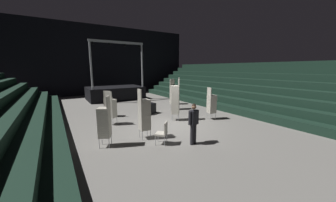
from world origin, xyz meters
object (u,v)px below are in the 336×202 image
at_px(chair_stack_mid_left, 144,114).
at_px(chair_stack_rear_left, 174,94).
at_px(chair_stack_rear_right, 211,103).
at_px(chair_stack_rear_centre, 104,122).
at_px(chair_stack_mid_centre, 176,99).
at_px(chair_stack_mid_right, 176,94).
at_px(equipment_road_case, 149,109).
at_px(stage_riser, 115,92).
at_px(chair_stack_front_left, 111,108).
at_px(loose_chair_near_man, 163,132).
at_px(man_with_tie, 194,122).
at_px(chair_stack_front_right, 108,104).

height_order(chair_stack_mid_left, chair_stack_rear_left, chair_stack_rear_left).
bearing_deg(chair_stack_rear_right, chair_stack_rear_centre, -71.83).
height_order(chair_stack_mid_centre, chair_stack_rear_right, chair_stack_mid_centre).
height_order(chair_stack_mid_right, chair_stack_rear_left, chair_stack_rear_left).
bearing_deg(chair_stack_mid_centre, equipment_road_case, 56.32).
xyz_separation_m(stage_riser, equipment_road_case, (0.16, -7.27, -0.34)).
distance_m(stage_riser, chair_stack_front_left, 8.83).
bearing_deg(chair_stack_mid_centre, chair_stack_rear_centre, 150.79).
height_order(chair_stack_rear_right, equipment_road_case, chair_stack_rear_right).
height_order(stage_riser, chair_stack_rear_centre, stage_riser).
relative_size(chair_stack_front_left, chair_stack_rear_centre, 0.92).
bearing_deg(loose_chair_near_man, chair_stack_rear_right, -23.30).
distance_m(chair_stack_mid_right, chair_stack_rear_right, 5.20).
relative_size(chair_stack_mid_left, equipment_road_case, 2.47).
bearing_deg(chair_stack_rear_left, loose_chair_near_man, 49.27).
height_order(chair_stack_front_left, loose_chair_near_man, chair_stack_front_left).
relative_size(man_with_tie, chair_stack_front_left, 0.91).
xyz_separation_m(stage_riser, chair_stack_mid_right, (3.71, -5.42, 0.20)).
relative_size(stage_riser, chair_stack_rear_right, 2.80).
distance_m(chair_stack_front_left, chair_stack_rear_left, 5.20).
xyz_separation_m(chair_stack_mid_right, loose_chair_near_man, (-5.35, -6.84, -0.37)).
relative_size(chair_stack_mid_right, chair_stack_rear_left, 0.78).
bearing_deg(loose_chair_near_man, chair_stack_mid_centre, 3.14).
distance_m(chair_stack_front_right, chair_stack_mid_right, 6.21).
xyz_separation_m(chair_stack_front_left, equipment_road_case, (2.83, 1.15, -0.58)).
bearing_deg(chair_stack_rear_centre, chair_stack_front_left, 8.45).
xyz_separation_m(man_with_tie, chair_stack_mid_centre, (1.37, 3.32, 0.32)).
bearing_deg(chair_stack_front_left, chair_stack_front_right, 131.63).
relative_size(chair_stack_front_right, chair_stack_mid_centre, 0.67).
bearing_deg(man_with_tie, chair_stack_front_right, -89.13).
bearing_deg(man_with_tie, chair_stack_rear_left, -131.78).
relative_size(chair_stack_front_left, chair_stack_mid_left, 0.85).
height_order(chair_stack_front_left, chair_stack_mid_left, chair_stack_mid_left).
relative_size(chair_stack_rear_centre, loose_chair_near_man, 2.17).
distance_m(chair_stack_mid_right, chair_stack_rear_left, 2.16).
height_order(man_with_tie, chair_stack_rear_right, chair_stack_rear_right).
distance_m(chair_stack_rear_left, chair_stack_rear_right, 3.50).
relative_size(chair_stack_front_left, chair_stack_front_right, 1.10).
xyz_separation_m(chair_stack_rear_left, equipment_road_case, (-2.19, -0.19, -0.79)).
bearing_deg(chair_stack_mid_left, chair_stack_mid_right, 139.02).
xyz_separation_m(chair_stack_rear_left, chair_stack_rear_centre, (-6.04, -4.17, -0.13)).
height_order(chair_stack_mid_left, chair_stack_rear_centre, chair_stack_mid_left).
distance_m(chair_stack_front_left, equipment_road_case, 3.11).
distance_m(chair_stack_front_left, chair_stack_rear_centre, 3.01).
height_order(chair_stack_front_right, chair_stack_mid_centre, chair_stack_mid_centre).
xyz_separation_m(chair_stack_front_left, chair_stack_mid_centre, (3.49, -1.17, 0.34)).
relative_size(chair_stack_mid_right, equipment_road_case, 1.99).
bearing_deg(chair_stack_rear_right, loose_chair_near_man, -56.86).
bearing_deg(chair_stack_mid_left, chair_stack_rear_centre, -86.73).
distance_m(man_with_tie, chair_stack_front_left, 4.96).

